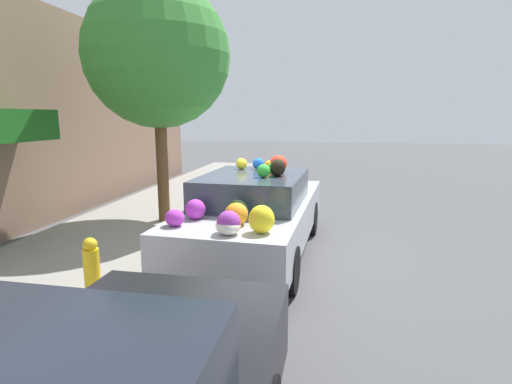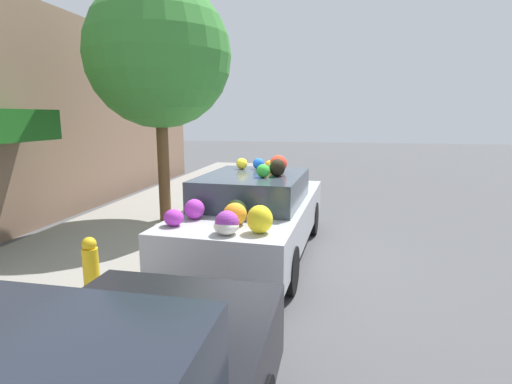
{
  "view_description": "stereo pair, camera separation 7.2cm",
  "coord_description": "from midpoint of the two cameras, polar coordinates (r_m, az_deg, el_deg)",
  "views": [
    {
      "loc": [
        -6.44,
        -1.17,
        2.34
      ],
      "look_at": [
        0.0,
        0.02,
        1.08
      ],
      "focal_mm": 28.0,
      "sensor_mm": 36.0,
      "label": 1
    },
    {
      "loc": [
        -6.43,
        -1.24,
        2.34
      ],
      "look_at": [
        0.0,
        0.02,
        1.08
      ],
      "focal_mm": 28.0,
      "sensor_mm": 36.0,
      "label": 2
    }
  ],
  "objects": [
    {
      "name": "fire_hydrant",
      "position": [
        5.58,
        -22.79,
        -9.53
      ],
      "size": [
        0.2,
        0.2,
        0.7
      ],
      "color": "gold",
      "rests_on": "sidewalk_curb"
    },
    {
      "name": "street_tree",
      "position": [
        8.63,
        -14.14,
        18.37
      ],
      "size": [
        2.9,
        2.9,
        4.85
      ],
      "color": "brown",
      "rests_on": "sidewalk_curb"
    },
    {
      "name": "sidewalk_curb",
      "position": [
        7.87,
        -19.97,
        -6.63
      ],
      "size": [
        24.0,
        3.2,
        0.13
      ],
      "color": "gray",
      "rests_on": "ground"
    },
    {
      "name": "ground_plane",
      "position": [
        6.95,
        -0.12,
        -8.81
      ],
      "size": [
        60.0,
        60.0,
        0.0
      ],
      "primitive_type": "plane",
      "color": "#4C4C4F"
    },
    {
      "name": "art_car",
      "position": [
        6.68,
        -0.39,
        -2.84
      ],
      "size": [
        4.6,
        2.0,
        1.7
      ],
      "rotation": [
        0.0,
        0.0,
        -0.05
      ],
      "color": "#B7BABF",
      "rests_on": "ground"
    }
  ]
}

